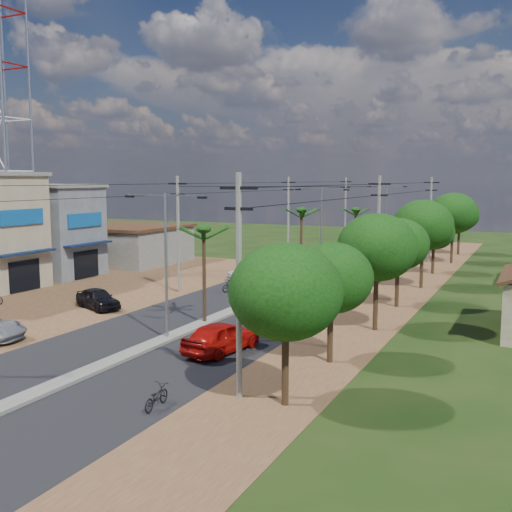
{
  "coord_description": "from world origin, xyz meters",
  "views": [
    {
      "loc": [
        18.14,
        -26.64,
        8.73
      ],
      "look_at": [
        -1.15,
        13.61,
        3.0
      ],
      "focal_mm": 42.0,
      "sensor_mm": 36.0,
      "label": 1
    }
  ],
  "objects_px": {
    "car_red_near": "(221,338)",
    "moto_rider_east": "(156,398)",
    "car_white_far": "(249,271)",
    "car_silver_mid": "(303,287)",
    "car_parked_dark": "(98,299)"
  },
  "relations": [
    {
      "from": "car_red_near",
      "to": "moto_rider_east",
      "type": "height_order",
      "value": "car_red_near"
    },
    {
      "from": "car_white_far",
      "to": "moto_rider_east",
      "type": "bearing_deg",
      "value": -50.33
    },
    {
      "from": "car_silver_mid",
      "to": "moto_rider_east",
      "type": "height_order",
      "value": "car_silver_mid"
    },
    {
      "from": "car_parked_dark",
      "to": "car_white_far",
      "type": "bearing_deg",
      "value": 9.71
    },
    {
      "from": "car_red_near",
      "to": "car_parked_dark",
      "type": "bearing_deg",
      "value": -14.17
    },
    {
      "from": "car_red_near",
      "to": "car_white_far",
      "type": "bearing_deg",
      "value": -57.93
    },
    {
      "from": "car_parked_dark",
      "to": "car_silver_mid",
      "type": "bearing_deg",
      "value": -24.79
    },
    {
      "from": "car_white_far",
      "to": "car_parked_dark",
      "type": "distance_m",
      "value": 16.0
    },
    {
      "from": "car_red_near",
      "to": "moto_rider_east",
      "type": "distance_m",
      "value": 7.73
    },
    {
      "from": "car_red_near",
      "to": "car_silver_mid",
      "type": "distance_m",
      "value": 15.46
    },
    {
      "from": "car_red_near",
      "to": "moto_rider_east",
      "type": "xyz_separation_m",
      "value": [
        1.35,
        -7.61,
        -0.36
      ]
    },
    {
      "from": "car_silver_mid",
      "to": "car_parked_dark",
      "type": "bearing_deg",
      "value": 38.9
    },
    {
      "from": "car_silver_mid",
      "to": "car_white_far",
      "type": "height_order",
      "value": "car_silver_mid"
    },
    {
      "from": "car_red_near",
      "to": "car_white_far",
      "type": "relative_size",
      "value": 1.05
    },
    {
      "from": "car_silver_mid",
      "to": "car_red_near",
      "type": "bearing_deg",
      "value": 92.45
    }
  ]
}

